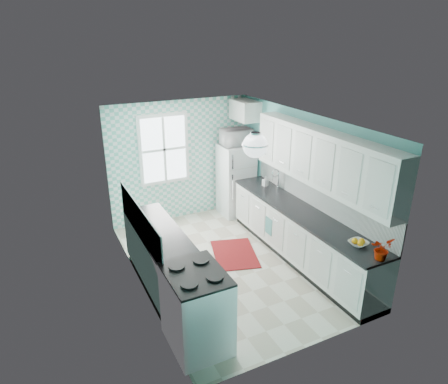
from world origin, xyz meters
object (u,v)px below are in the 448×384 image
potted_plant (382,249)px  microwave (236,137)px  stove (197,308)px  fruit_bowl (358,243)px  fridge (236,180)px  ceiling_light (255,145)px  sink (269,191)px

potted_plant → microwave: (-0.09, 3.92, 0.62)m
microwave → stove: bearing=57.3°
potted_plant → stove: bearing=165.7°
stove → microwave: (2.31, 3.31, 1.17)m
fruit_bowl → microwave: bearing=91.5°
fridge → fruit_bowl: (0.09, -3.52, 0.20)m
ceiling_light → fridge: (1.11, 2.61, -1.55)m
fruit_bowl → potted_plant: (0.00, -0.40, 0.12)m
sink → ceiling_light: bearing=-127.3°
fridge → sink: bearing=-86.0°
stove → ceiling_light: bearing=33.5°
ceiling_light → fridge: 3.23m
sink → fruit_bowl: bearing=-87.2°
fridge → stove: 4.04m
sink → microwave: microwave is taller
stove → potted_plant: 2.54m
stove → fruit_bowl: 2.44m
fruit_bowl → stove: bearing=175.0°
potted_plant → microwave: 3.97m
fridge → potted_plant: (0.09, -3.92, 0.32)m
ceiling_light → fruit_bowl: ceiling_light is taller
potted_plant → fruit_bowl: bearing=90.0°
ceiling_light → stove: 2.25m
stove → microwave: microwave is taller
stove → fruit_bowl: size_ratio=4.09×
sink → fridge: bearing=97.4°
microwave → potted_plant: bearing=93.5°
stove → fruit_bowl: bearing=-1.7°
sink → potted_plant: size_ratio=1.74×
ceiling_light → sink: 2.33m
fridge → sink: size_ratio=2.86×
ceiling_light → microwave: (1.11, 2.61, -0.61)m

